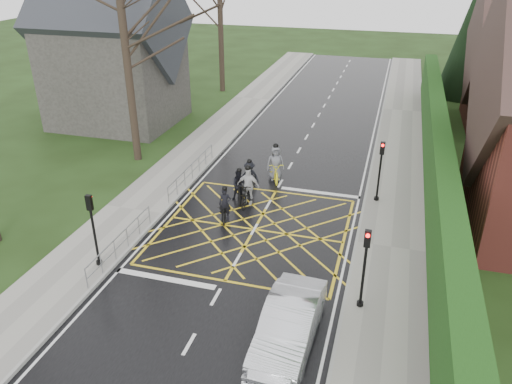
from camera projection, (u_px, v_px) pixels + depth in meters
The scene contains 21 objects.
ground at pixel (254, 229), 22.49m from camera, with size 120.00×120.00×0.00m, color black.
road at pixel (254, 229), 22.48m from camera, with size 9.00×80.00×0.01m, color black.
sidewalk_right at pixel (391, 248), 20.97m from camera, with size 3.00×80.00×0.15m, color gray.
sidewalk_left at pixel (134, 210), 23.94m from camera, with size 3.00×80.00×0.15m, color gray.
stone_wall at pixel (432, 187), 25.57m from camera, with size 0.50×38.00×0.70m, color slate.
hedge at pixel (437, 156), 24.79m from camera, with size 0.90×38.00×2.80m, color #15370F.
conifer at pixel (473, 35), 39.96m from camera, with size 4.60×4.60×10.00m.
church at pixel (113, 52), 33.96m from camera, with size 8.80×7.80×11.00m.
tree_near at pixel (122, 21), 26.34m from camera, with size 9.24×9.24×11.44m.
tree_far at pixel (220, 4), 40.50m from camera, with size 8.40×8.40×10.40m.
railing_south at pixel (121, 239), 20.28m from camera, with size 0.05×5.04×1.03m.
railing_north at pixel (192, 168), 26.73m from camera, with size 0.05×6.04×1.03m.
traffic_light_ne at pixel (380, 172), 24.09m from camera, with size 0.24×0.31×3.21m.
traffic_light_se at pixel (364, 270), 16.87m from camera, with size 0.24×0.31×3.21m.
traffic_light_sw at pixel (94, 231), 19.14m from camera, with size 0.24×0.31×3.21m.
cyclist_rear at pixel (225, 209), 23.08m from camera, with size 1.10×1.85×1.70m.
cyclist_back at pixel (239, 188), 24.80m from camera, with size 1.08×1.79×1.74m.
cyclist_mid at pixel (249, 179), 25.73m from camera, with size 1.11×1.88×1.77m.
cyclist_front at pixel (248, 190), 24.40m from camera, with size 1.12×2.07×2.06m.
cyclist_lead at pixel (275, 167), 26.93m from camera, with size 1.48×2.28×2.09m.
car at pixel (289, 325), 15.75m from camera, with size 1.60×4.60×1.52m, color silver.
Camera 1 is at (5.43, -18.59, 11.54)m, focal length 35.00 mm.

